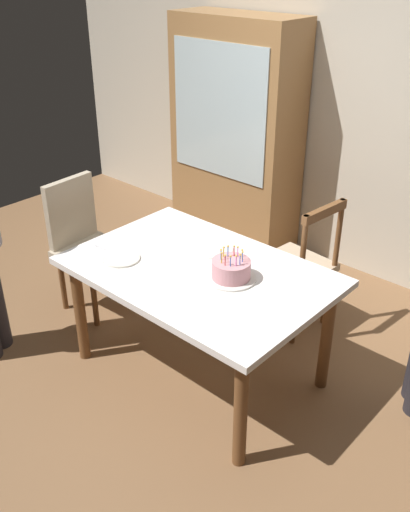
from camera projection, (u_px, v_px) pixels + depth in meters
name	position (u px, v px, depth m)	size (l,w,h in m)	color
ground	(199.00, 370.00, 3.58)	(6.40, 6.40, 0.00)	brown
back_wall	(369.00, 108.00, 4.15)	(6.40, 0.10, 2.60)	beige
dining_table	(199.00, 282.00, 3.26)	(1.48, 0.99, 0.74)	white
birthday_cake	(231.00, 270.00, 3.09)	(0.28, 0.28, 0.18)	silver
plate_near_celebrant	(121.00, 258.00, 3.31)	(0.22, 0.22, 0.01)	silver
plate_far_side	(215.00, 250.00, 3.41)	(0.22, 0.22, 0.01)	silver
fork_near_celebrant	(106.00, 249.00, 3.42)	(0.18, 0.02, 0.01)	silver
fork_far_side	(194.00, 243.00, 3.49)	(0.18, 0.02, 0.01)	silver
chair_spindle_back	(297.00, 267.00, 3.79)	(0.48, 0.48, 0.95)	tan
chair_upholstered	(84.00, 238.00, 4.00)	(0.47, 0.47, 0.95)	tan
china_cabinet	(236.00, 136.00, 4.72)	(1.10, 0.45, 1.90)	#9E7042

